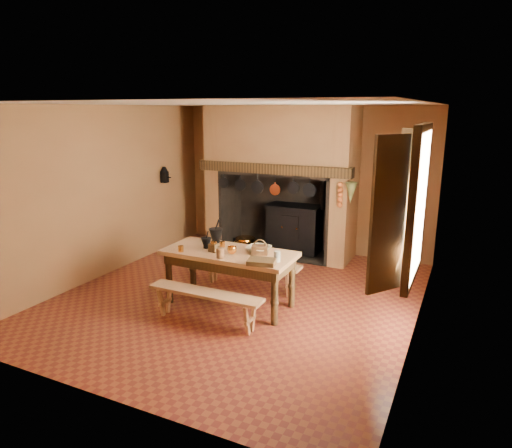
{
  "coord_description": "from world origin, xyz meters",
  "views": [
    {
      "loc": [
        2.96,
        -5.63,
        2.73
      ],
      "look_at": [
        0.14,
        0.3,
        1.07
      ],
      "focal_mm": 32.0,
      "sensor_mm": 36.0,
      "label": 1
    }
  ],
  "objects_px": {
    "bench_front": "(205,300)",
    "wicker_basket": "(260,249)",
    "iron_range": "(295,228)",
    "work_table": "(229,260)",
    "coffee_grinder": "(214,247)",
    "mixing_bowl": "(259,249)"
  },
  "relations": [
    {
      "from": "bench_front",
      "to": "wicker_basket",
      "type": "xyz_separation_m",
      "value": [
        0.44,
        0.72,
        0.54
      ]
    },
    {
      "from": "iron_range",
      "to": "wicker_basket",
      "type": "xyz_separation_m",
      "value": [
        0.49,
        -2.69,
        0.39
      ]
    },
    {
      "from": "work_table",
      "to": "coffee_grinder",
      "type": "bearing_deg",
      "value": -149.15
    },
    {
      "from": "work_table",
      "to": "wicker_basket",
      "type": "height_order",
      "value": "wicker_basket"
    },
    {
      "from": "work_table",
      "to": "coffee_grinder",
      "type": "relative_size",
      "value": 10.36
    },
    {
      "from": "wicker_basket",
      "to": "work_table",
      "type": "bearing_deg",
      "value": 169.0
    },
    {
      "from": "bench_front",
      "to": "mixing_bowl",
      "type": "xyz_separation_m",
      "value": [
        0.39,
        0.8,
        0.51
      ]
    },
    {
      "from": "iron_range",
      "to": "coffee_grinder",
      "type": "relative_size",
      "value": 8.95
    },
    {
      "from": "iron_range",
      "to": "wicker_basket",
      "type": "bearing_deg",
      "value": -79.57
    },
    {
      "from": "bench_front",
      "to": "mixing_bowl",
      "type": "height_order",
      "value": "mixing_bowl"
    },
    {
      "from": "iron_range",
      "to": "coffee_grinder",
      "type": "height_order",
      "value": "iron_range"
    },
    {
      "from": "work_table",
      "to": "bench_front",
      "type": "relative_size",
      "value": 1.17
    },
    {
      "from": "mixing_bowl",
      "to": "wicker_basket",
      "type": "xyz_separation_m",
      "value": [
        0.05,
        -0.08,
        0.03
      ]
    },
    {
      "from": "work_table",
      "to": "coffee_grinder",
      "type": "height_order",
      "value": "coffee_grinder"
    },
    {
      "from": "iron_range",
      "to": "bench_front",
      "type": "xyz_separation_m",
      "value": [
        0.05,
        -3.41,
        -0.15
      ]
    },
    {
      "from": "work_table",
      "to": "mixing_bowl",
      "type": "bearing_deg",
      "value": 19.86
    },
    {
      "from": "iron_range",
      "to": "mixing_bowl",
      "type": "distance_m",
      "value": 2.67
    },
    {
      "from": "iron_range",
      "to": "work_table",
      "type": "distance_m",
      "value": 2.76
    },
    {
      "from": "bench_front",
      "to": "coffee_grinder",
      "type": "xyz_separation_m",
      "value": [
        -0.18,
        0.55,
        0.54
      ]
    },
    {
      "from": "iron_range",
      "to": "coffee_grinder",
      "type": "distance_m",
      "value": 2.89
    },
    {
      "from": "bench_front",
      "to": "coffee_grinder",
      "type": "height_order",
      "value": "coffee_grinder"
    },
    {
      "from": "coffee_grinder",
      "to": "iron_range",
      "type": "bearing_deg",
      "value": 94.26
    }
  ]
}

